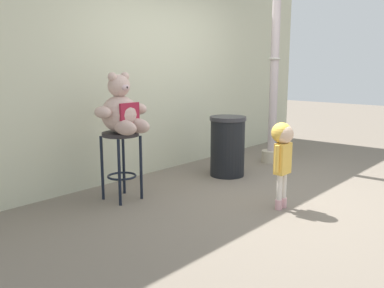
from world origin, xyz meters
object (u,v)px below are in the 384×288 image
bar_stool_with_teddy (121,152)px  teddy_bear (122,111)px  child_walking (283,147)px  trash_bin (227,146)px  lamppost (273,93)px

bar_stool_with_teddy → teddy_bear: teddy_bear is taller
child_walking → trash_bin: size_ratio=1.12×
teddy_bear → child_walking: 1.71m
bar_stool_with_teddy → trash_bin: 1.60m
teddy_bear → bar_stool_with_teddy: bearing=90.0°
child_walking → lamppost: lamppost is taller
teddy_bear → child_walking: size_ratio=0.71×
bar_stool_with_teddy → trash_bin: (1.57, -0.26, -0.14)m
child_walking → lamppost: bearing=55.2°
bar_stool_with_teddy → child_walking: bearing=-58.4°
lamppost → bar_stool_with_teddy: bearing=173.4°
teddy_bear → trash_bin: bearing=-8.4°
bar_stool_with_teddy → teddy_bear: 0.44m
trash_bin → lamppost: (1.06, -0.04, 0.64)m
trash_bin → bar_stool_with_teddy: bearing=170.5°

